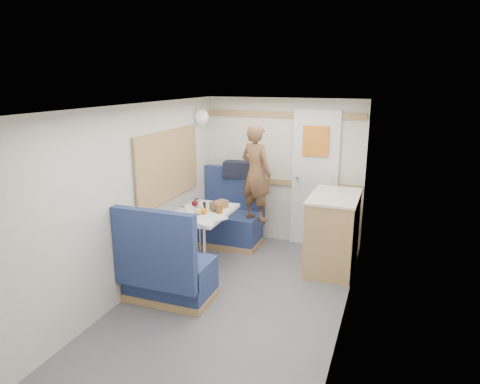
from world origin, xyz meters
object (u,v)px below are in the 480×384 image
at_px(dinette_table, 202,224).
at_px(cheese_block, 200,212).
at_px(bench_far, 229,223).
at_px(bread_loaf, 219,205).
at_px(dome_light, 201,117).
at_px(wine_glass, 195,204).
at_px(galley_counter, 333,231).
at_px(salt_grinder, 202,209).
at_px(beer_glass, 219,209).
at_px(tumbler_left, 182,211).
at_px(person, 256,173).
at_px(bench_near, 167,274).
at_px(tumbler_mid, 197,203).
at_px(tumbler_right, 214,207).
at_px(pepper_grinder, 204,206).
at_px(duffel_bag, 241,169).
at_px(orange_fruit, 204,211).
at_px(tray, 207,219).

relative_size(dinette_table, cheese_block, 8.61).
height_order(bench_far, bread_loaf, bench_far).
bearing_deg(dome_light, wine_glass, -69.81).
relative_size(dinette_table, galley_counter, 1.00).
height_order(galley_counter, salt_grinder, galley_counter).
xyz_separation_m(dome_light, cheese_block, (0.43, -0.98, -0.99)).
distance_m(bench_far, beer_glass, 1.01).
xyz_separation_m(tumbler_left, bread_loaf, (0.28, 0.41, -0.01)).
relative_size(dome_light, person, 0.16).
relative_size(dome_light, wine_glass, 1.19).
bearing_deg(bench_near, person, 74.50).
distance_m(dome_light, tumbler_mid, 1.24).
bearing_deg(tumbler_right, person, 66.03).
height_order(beer_glass, salt_grinder, beer_glass).
relative_size(pepper_grinder, salt_grinder, 1.13).
bearing_deg(dome_light, cheese_block, -66.42).
relative_size(tumbler_left, salt_grinder, 1.22).
distance_m(dome_light, salt_grinder, 1.39).
distance_m(person, duffel_bag, 0.55).
height_order(dome_light, wine_glass, dome_light).
bearing_deg(bench_near, galley_counter, 43.94).
xyz_separation_m(dinette_table, wine_glass, (-0.03, -0.13, 0.28)).
bearing_deg(orange_fruit, duffel_bag, 90.54).
xyz_separation_m(wine_glass, tumbler_mid, (-0.10, 0.26, -0.07)).
distance_m(duffel_bag, orange_fruit, 1.28).
distance_m(dinette_table, bench_near, 0.90).
bearing_deg(orange_fruit, dome_light, 115.92).
bearing_deg(galley_counter, beer_glass, -156.01).
xyz_separation_m(bench_near, cheese_block, (0.04, 0.73, 0.46)).
bearing_deg(duffel_bag, person, -56.45).
xyz_separation_m(tumbler_left, tumbler_right, (0.28, 0.27, 0.00)).
bearing_deg(dinette_table, beer_glass, -0.80).
distance_m(galley_counter, duffel_bag, 1.60).
xyz_separation_m(duffel_bag, tumbler_left, (-0.22, -1.35, -0.24)).
xyz_separation_m(galley_counter, tray, (-1.28, -0.81, 0.26)).
xyz_separation_m(cheese_block, tumbler_right, (0.10, 0.17, 0.02)).
bearing_deg(tray, bench_near, -107.46).
relative_size(cheese_block, pepper_grinder, 1.06).
height_order(orange_fruit, beer_glass, beer_glass).
relative_size(person, duffel_bag, 2.68).
height_order(dinette_table, wine_glass, wine_glass).
height_order(tray, orange_fruit, orange_fruit).
distance_m(duffel_bag, tumbler_right, 1.11).
bearing_deg(duffel_bag, cheese_block, -99.31).
bearing_deg(duffel_bag, bench_near, -99.76).
xyz_separation_m(cheese_block, bread_loaf, (0.10, 0.32, 0.01)).
relative_size(dinette_table, bench_far, 0.88).
relative_size(dome_light, orange_fruit, 2.89).
bearing_deg(bench_near, pepper_grinder, 89.65).
distance_m(salt_grinder, bread_loaf, 0.25).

